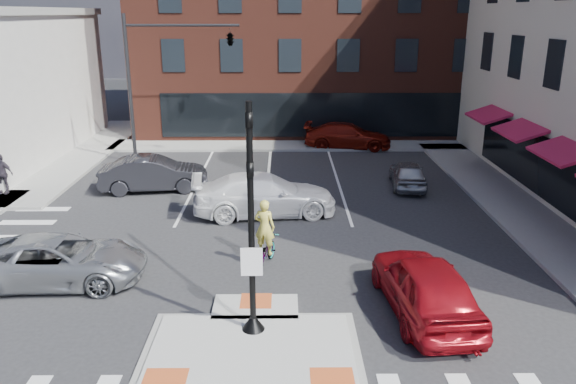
{
  "coord_description": "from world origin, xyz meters",
  "views": [
    {
      "loc": [
        0.81,
        -12.53,
        8.05
      ],
      "look_at": [
        0.95,
        6.31,
        2.0
      ],
      "focal_mm": 35.0,
      "sensor_mm": 36.0,
      "label": 1
    }
  ],
  "objects_px": {
    "bg_car_dark": "(154,174)",
    "bg_car_silver": "(408,174)",
    "red_sedan": "(425,285)",
    "white_pickup": "(265,195)",
    "bg_car_red": "(348,136)",
    "silver_suv": "(58,260)",
    "pedestrian_b": "(1,174)",
    "cyclist": "(265,244)"
  },
  "relations": [
    {
      "from": "silver_suv",
      "to": "bg_car_silver",
      "type": "height_order",
      "value": "silver_suv"
    },
    {
      "from": "red_sedan",
      "to": "bg_car_red",
      "type": "relative_size",
      "value": 0.95
    },
    {
      "from": "bg_car_silver",
      "to": "bg_car_red",
      "type": "relative_size",
      "value": 0.72
    },
    {
      "from": "red_sedan",
      "to": "cyclist",
      "type": "distance_m",
      "value": 5.48
    },
    {
      "from": "bg_car_dark",
      "to": "bg_car_silver",
      "type": "relative_size",
      "value": 1.29
    },
    {
      "from": "silver_suv",
      "to": "pedestrian_b",
      "type": "relative_size",
      "value": 2.89
    },
    {
      "from": "silver_suv",
      "to": "bg_car_red",
      "type": "relative_size",
      "value": 1.01
    },
    {
      "from": "bg_car_red",
      "to": "pedestrian_b",
      "type": "xyz_separation_m",
      "value": [
        -16.75,
        -9.5,
        0.31
      ]
    },
    {
      "from": "white_pickup",
      "to": "bg_car_dark",
      "type": "xyz_separation_m",
      "value": [
        -5.31,
        3.31,
        -0.04
      ]
    },
    {
      "from": "bg_car_dark",
      "to": "bg_car_silver",
      "type": "xyz_separation_m",
      "value": [
        12.07,
        0.5,
        -0.16
      ]
    },
    {
      "from": "white_pickup",
      "to": "cyclist",
      "type": "height_order",
      "value": "cyclist"
    },
    {
      "from": "bg_car_silver",
      "to": "bg_car_dark",
      "type": "bearing_deg",
      "value": 7.96
    },
    {
      "from": "pedestrian_b",
      "to": "bg_car_dark",
      "type": "bearing_deg",
      "value": 14.56
    },
    {
      "from": "silver_suv",
      "to": "bg_car_red",
      "type": "xyz_separation_m",
      "value": [
        10.93,
        18.13,
        0.03
      ]
    },
    {
      "from": "silver_suv",
      "to": "white_pickup",
      "type": "height_order",
      "value": "white_pickup"
    },
    {
      "from": "bg_car_dark",
      "to": "cyclist",
      "type": "relative_size",
      "value": 2.14
    },
    {
      "from": "silver_suv",
      "to": "white_pickup",
      "type": "relative_size",
      "value": 0.91
    },
    {
      "from": "pedestrian_b",
      "to": "red_sedan",
      "type": "bearing_deg",
      "value": -24.93
    },
    {
      "from": "silver_suv",
      "to": "cyclist",
      "type": "xyz_separation_m",
      "value": [
        6.36,
        1.11,
        0.04
      ]
    },
    {
      "from": "silver_suv",
      "to": "white_pickup",
      "type": "xyz_separation_m",
      "value": [
        6.19,
        6.15,
        0.11
      ]
    },
    {
      "from": "pedestrian_b",
      "to": "bg_car_red",
      "type": "bearing_deg",
      "value": 37.03
    },
    {
      "from": "red_sedan",
      "to": "white_pickup",
      "type": "xyz_separation_m",
      "value": [
        -4.7,
        8.12,
        -0.0
      ]
    },
    {
      "from": "white_pickup",
      "to": "pedestrian_b",
      "type": "relative_size",
      "value": 3.19
    },
    {
      "from": "bg_car_dark",
      "to": "silver_suv",
      "type": "bearing_deg",
      "value": 166.75
    },
    {
      "from": "silver_suv",
      "to": "bg_car_dark",
      "type": "relative_size",
      "value": 1.08
    },
    {
      "from": "silver_suv",
      "to": "pedestrian_b",
      "type": "height_order",
      "value": "pedestrian_b"
    },
    {
      "from": "red_sedan",
      "to": "bg_car_silver",
      "type": "distance_m",
      "value": 12.11
    },
    {
      "from": "bg_car_silver",
      "to": "red_sedan",
      "type": "bearing_deg",
      "value": 85.8
    },
    {
      "from": "pedestrian_b",
      "to": "cyclist",
      "type": "bearing_deg",
      "value": -24.22
    },
    {
      "from": "bg_car_silver",
      "to": "cyclist",
      "type": "bearing_deg",
      "value": 58.93
    },
    {
      "from": "cyclist",
      "to": "pedestrian_b",
      "type": "bearing_deg",
      "value": -14.87
    },
    {
      "from": "white_pickup",
      "to": "bg_car_silver",
      "type": "xyz_separation_m",
      "value": [
        6.76,
        3.81,
        -0.2
      ]
    },
    {
      "from": "red_sedan",
      "to": "bg_car_dark",
      "type": "distance_m",
      "value": 15.2
    },
    {
      "from": "red_sedan",
      "to": "pedestrian_b",
      "type": "xyz_separation_m",
      "value": [
        -16.71,
        10.6,
        0.22
      ]
    },
    {
      "from": "white_pickup",
      "to": "bg_car_red",
      "type": "xyz_separation_m",
      "value": [
        4.75,
        11.98,
        -0.09
      ]
    },
    {
      "from": "white_pickup",
      "to": "bg_car_silver",
      "type": "distance_m",
      "value": 7.76
    },
    {
      "from": "cyclist",
      "to": "pedestrian_b",
      "type": "xyz_separation_m",
      "value": [
        -12.18,
        7.52,
        0.29
      ]
    },
    {
      "from": "white_pickup",
      "to": "bg_car_silver",
      "type": "relative_size",
      "value": 1.53
    },
    {
      "from": "bg_car_silver",
      "to": "cyclist",
      "type": "distance_m",
      "value": 11.03
    },
    {
      "from": "red_sedan",
      "to": "white_pickup",
      "type": "bearing_deg",
      "value": -65.41
    },
    {
      "from": "bg_car_dark",
      "to": "bg_car_red",
      "type": "height_order",
      "value": "bg_car_dark"
    },
    {
      "from": "red_sedan",
      "to": "bg_car_red",
      "type": "height_order",
      "value": "red_sedan"
    }
  ]
}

